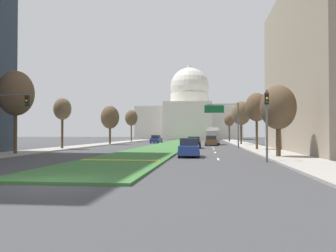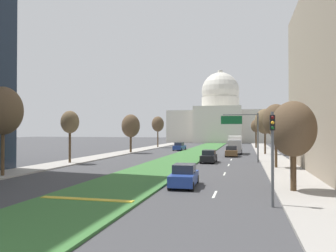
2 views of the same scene
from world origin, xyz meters
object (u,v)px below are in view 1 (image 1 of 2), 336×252
Objects in this scene: street_tree_left_distant at (131,118)px; sedan_lead_stopped at (189,148)px; street_tree_right_near at (278,108)px; street_tree_right_far at (241,113)px; street_tree_left_far at (110,117)px; traffic_light_near_right at (267,116)px; street_tree_left_mid at (62,109)px; traffic_light_near_left at (2,111)px; sedan_midblock at (194,143)px; street_tree_left_near at (16,94)px; capitol_building at (189,115)px; overhead_guide_sign at (226,116)px; sedan_far_horizon at (156,139)px; street_tree_right_mid at (257,107)px; street_tree_right_distant at (229,120)px; sedan_distant at (211,141)px; box_truck_delivery at (213,136)px.

street_tree_left_distant reaches higher than sedan_lead_stopped.
street_tree_right_far is at bearing 89.67° from street_tree_right_near.
street_tree_right_far is at bearing 3.00° from street_tree_left_far.
street_tree_left_far is at bearing 120.08° from traffic_light_near_right.
traffic_light_near_left is at bearing -81.43° from street_tree_left_mid.
sedan_midblock is at bearing 59.61° from traffic_light_near_left.
street_tree_left_near is (-2.49, 6.43, 2.14)m from traffic_light_near_left.
street_tree_left_mid is (-12.42, -85.57, -3.60)m from capitol_building.
sedan_lead_stopped is at bearing 174.35° from street_tree_right_near.
overhead_guide_sign reaches higher than traffic_light_near_right.
street_tree_left_distant reaches higher than sedan_far_horizon.
street_tree_left_far is (0.58, 31.77, -0.91)m from street_tree_left_near.
street_tree_left_mid is at bearing 98.57° from traffic_light_near_left.
street_tree_left_mid is at bearing -161.37° from sedan_midblock.
street_tree_left_distant is (-20.73, 32.31, 1.14)m from overhead_guide_sign.
street_tree_left_near is 31.79m from street_tree_left_far.
overhead_guide_sign is 1.50× the size of sedan_lead_stopped.
street_tree_right_mid is at bearing -64.31° from overhead_guide_sign.
street_tree_right_distant is at bearing -75.35° from capitol_building.
overhead_guide_sign is 7.80m from street_tree_right_mid.
capitol_building is 66.81m from street_tree_left_far.
street_tree_left_near reaches higher than traffic_light_near_left.
street_tree_left_mid is 1.57× the size of sedan_distant.
street_tree_left_near is at bearing -119.49° from box_truck_delivery.
street_tree_right_near reaches higher than traffic_light_near_right.
capitol_building is 5.54× the size of overhead_guide_sign.
traffic_light_near_left reaches higher than sedan_lead_stopped.
sedan_distant is at bearing 85.50° from sedan_lead_stopped.
sedan_midblock is at bearing -101.26° from street_tree_right_distant.
street_tree_left_far is at bearing 140.84° from street_tree_right_mid.
overhead_guide_sign is 15.42m from box_truck_delivery.
street_tree_right_distant is at bearing 90.67° from street_tree_right_near.
box_truck_delivery is at bearing 96.32° from overhead_guide_sign.
street_tree_left_mid is at bearing -105.00° from sedan_far_horizon.
traffic_light_near_right is 0.84× the size of street_tree_right_near.
sedan_lead_stopped is 0.68× the size of box_truck_delivery.
sedan_distant is (-4.64, -25.19, -4.37)m from street_tree_right_distant.
street_tree_left_far is 13.08m from sedan_far_horizon.
capitol_building reaches higher than street_tree_right_near.
sedan_midblock is 10.86m from sedan_distant.
street_tree_right_mid is at bearing -90.16° from street_tree_right_far.
traffic_light_near_left is 31.78m from overhead_guide_sign.
street_tree_right_near is 55.06m from street_tree_right_distant.
street_tree_left_distant is at bearing 127.09° from sedan_far_horizon.
street_tree_left_near is at bearing -153.28° from street_tree_right_mid.
street_tree_left_distant is 1.80× the size of sedan_distant.
capitol_building is 70.12m from sedan_distant.
sedan_far_horizon is 13.91m from box_truck_delivery.
traffic_light_near_left is at bearing -115.59° from sedan_distant.
street_tree_right_mid reaches higher than sedan_distant.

